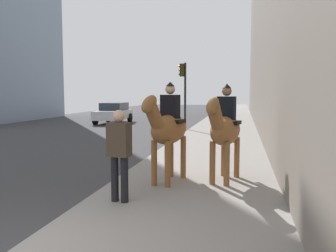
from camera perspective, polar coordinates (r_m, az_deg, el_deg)
mounted_horse_near at (r=7.93m, az=-0.02°, el=-0.25°), size 2.13×0.87×2.25m
mounted_horse_far at (r=8.12m, az=9.03°, el=-0.42°), size 2.13×0.88×2.22m
pedestrian_greeting at (r=6.59m, az=-7.79°, el=-3.73°), size 0.31×0.43×1.70m
car_near_lane at (r=25.34m, az=-8.68°, el=2.14°), size 4.12×1.99×1.44m
traffic_light_near_curb at (r=19.91m, az=2.50°, el=6.49°), size 0.20×0.44×3.78m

